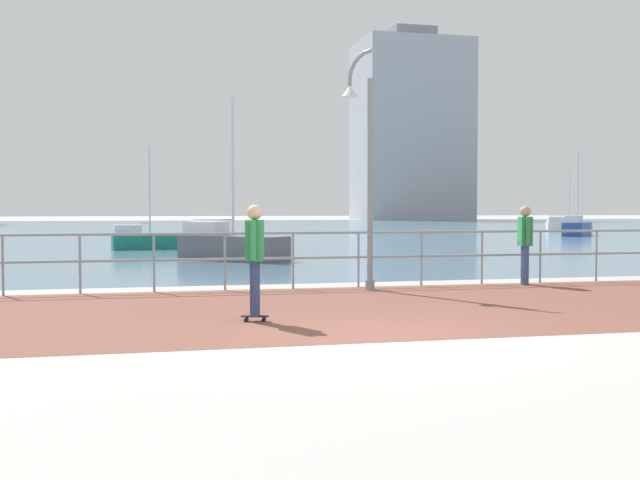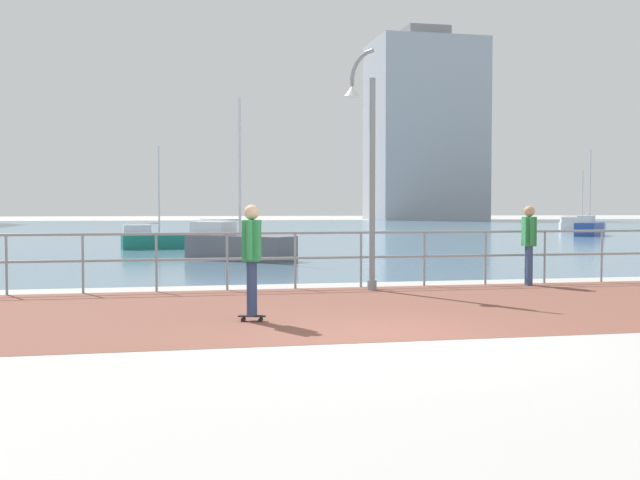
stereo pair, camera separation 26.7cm
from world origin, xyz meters
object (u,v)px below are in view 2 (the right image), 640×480
(sailboat_gray, at_px, (580,226))
(sailboat_teal, at_px, (237,245))
(skateboarder, at_px, (252,252))
(sailboat_white, at_px, (157,239))
(sailboat_navy, at_px, (589,228))
(lamppost, at_px, (366,158))
(bystander, at_px, (529,238))

(sailboat_gray, distance_m, sailboat_teal, 36.42)
(skateboarder, relative_size, sailboat_white, 0.41)
(sailboat_navy, bearing_deg, lamppost, -128.61)
(lamppost, distance_m, bystander, 4.03)
(sailboat_gray, xyz_separation_m, sailboat_navy, (-4.01, -7.71, 0.08))
(skateboarder, relative_size, sailboat_navy, 0.33)
(skateboarder, height_order, bystander, same)
(lamppost, relative_size, sailboat_navy, 0.94)
(lamppost, bearing_deg, sailboat_navy, 51.39)
(lamppost, xyz_separation_m, skateboarder, (-2.81, -3.95, -1.66))
(bystander, bearing_deg, sailboat_gray, 57.79)
(sailboat_teal, bearing_deg, sailboat_white, 108.82)
(lamppost, bearing_deg, bystander, 1.66)
(bystander, distance_m, sailboat_navy, 31.53)
(bystander, height_order, sailboat_navy, sailboat_navy)
(skateboarder, bearing_deg, bystander, 32.04)
(bystander, relative_size, sailboat_navy, 0.33)
(sailboat_gray, distance_m, sailboat_white, 34.03)
(skateboarder, distance_m, bystander, 7.64)
(sailboat_white, bearing_deg, sailboat_navy, 21.03)
(sailboat_gray, bearing_deg, sailboat_white, -149.23)
(bystander, relative_size, sailboat_teal, 0.33)
(skateboarder, distance_m, sailboat_white, 20.69)
(bystander, xyz_separation_m, sailboat_gray, (21.41, 33.99, -0.60))
(sailboat_gray, xyz_separation_m, sailboat_white, (-29.24, -17.41, -0.01))
(skateboarder, bearing_deg, sailboat_teal, 85.08)
(sailboat_navy, relative_size, sailboat_teal, 1.00)
(sailboat_navy, bearing_deg, sailboat_gray, 62.52)
(skateboarder, relative_size, bystander, 1.00)
(lamppost, xyz_separation_m, bystander, (3.67, 0.11, -1.68))
(sailboat_navy, relative_size, sailboat_white, 1.24)
(skateboarder, height_order, sailboat_gray, sailboat_gray)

